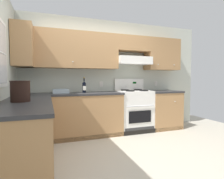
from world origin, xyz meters
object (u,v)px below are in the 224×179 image
stove (134,110)px  bucket (20,91)px  wine_bottle (84,87)px  bowl (61,92)px

stove → bucket: bearing=-151.0°
wine_bottle → bowl: (-0.47, 0.01, -0.10)m
bowl → bucket: size_ratio=1.18×
stove → bucket: stove is taller
wine_bottle → bucket: size_ratio=1.21×
bucket → bowl: bearing=65.3°
wine_bottle → bucket: bearing=-130.2°
stove → wine_bottle: 1.28m
stove → bowl: bearing=178.6°
wine_bottle → bowl: 0.48m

